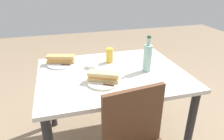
# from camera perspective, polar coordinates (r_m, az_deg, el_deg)

# --- Properties ---
(dining_table) EXTENTS (1.16, 0.89, 0.72)m
(dining_table) POSITION_cam_1_polar(r_m,az_deg,el_deg) (1.71, 0.00, -3.74)
(dining_table) COLOR beige
(dining_table) RESTS_ON ground
(plate_near) EXTENTS (0.25, 0.25, 0.01)m
(plate_near) POSITION_cam_1_polar(r_m,az_deg,el_deg) (1.51, -2.28, -3.20)
(plate_near) COLOR silver
(plate_near) RESTS_ON dining_table
(baguette_sandwich_near) EXTENTS (0.23, 0.16, 0.07)m
(baguette_sandwich_near) POSITION_cam_1_polar(r_m,az_deg,el_deg) (1.49, -2.31, -1.80)
(baguette_sandwich_near) COLOR #DBB77A
(baguette_sandwich_near) RESTS_ON plate_near
(knife_near) EXTENTS (0.16, 0.11, 0.01)m
(knife_near) POSITION_cam_1_polar(r_m,az_deg,el_deg) (1.45, -2.34, -3.93)
(knife_near) COLOR silver
(knife_near) RESTS_ON plate_near
(plate_far) EXTENTS (0.25, 0.25, 0.01)m
(plate_far) POSITION_cam_1_polar(r_m,az_deg,el_deg) (1.86, -13.72, 1.76)
(plate_far) COLOR white
(plate_far) RESTS_ON dining_table
(baguette_sandwich_far) EXTENTS (0.24, 0.13, 0.07)m
(baguette_sandwich_far) POSITION_cam_1_polar(r_m,az_deg,el_deg) (1.84, -13.85, 2.94)
(baguette_sandwich_far) COLOR tan
(baguette_sandwich_far) RESTS_ON plate_far
(knife_far) EXTENTS (0.18, 0.06, 0.01)m
(knife_far) POSITION_cam_1_polar(r_m,az_deg,el_deg) (1.80, -13.80, 1.37)
(knife_far) COLOR silver
(knife_far) RESTS_ON plate_far
(water_bottle) EXTENTS (0.07, 0.07, 0.29)m
(water_bottle) POSITION_cam_1_polar(r_m,az_deg,el_deg) (1.67, 9.72, 3.42)
(water_bottle) COLOR #99C6B7
(water_bottle) RESTS_ON dining_table
(beer_glass) EXTENTS (0.06, 0.06, 0.13)m
(beer_glass) POSITION_cam_1_polar(r_m,az_deg,el_deg) (1.83, -0.61, 4.04)
(beer_glass) COLOR gold
(beer_glass) RESTS_ON dining_table
(olive_bowl) EXTENTS (0.10, 0.10, 0.03)m
(olive_bowl) POSITION_cam_1_polar(r_m,az_deg,el_deg) (1.75, -5.49, 1.17)
(olive_bowl) COLOR silver
(olive_bowl) RESTS_ON dining_table
(paper_napkin) EXTENTS (0.16, 0.16, 0.00)m
(paper_napkin) POSITION_cam_1_polar(r_m,az_deg,el_deg) (1.68, 16.04, -1.36)
(paper_napkin) COLOR white
(paper_napkin) RESTS_ON dining_table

